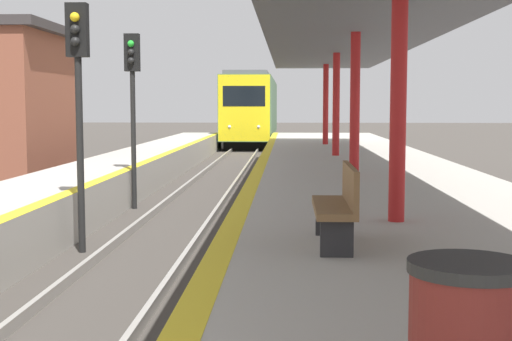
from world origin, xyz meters
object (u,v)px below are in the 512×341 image
Objects in this scene: signal_far at (133,87)px; train at (253,109)px; signal_mid at (78,79)px; bench at (339,204)px.

train is at bearing 87.43° from signal_far.
signal_mid is at bearing -91.86° from train.
train is 12.89× the size of bench.
signal_far reaches higher than bench.
signal_far is at bearing 115.65° from bench.
bench is (4.15, -3.90, -1.56)m from signal_mid.
train is at bearing 94.25° from bench.
train reaches higher than signal_mid.
signal_far is 10.21m from bench.
bench is (2.98, -40.08, -0.83)m from train.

